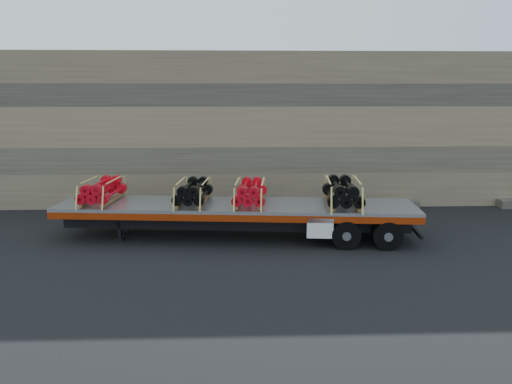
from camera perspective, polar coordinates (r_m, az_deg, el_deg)
ground at (r=18.11m, az=0.01°, el=-5.49°), size 120.00×120.00×0.00m
rock_wall at (r=23.88m, az=-0.58°, el=7.20°), size 44.00×3.00×7.00m
trailer at (r=18.20m, az=-2.31°, el=-3.30°), size 13.05×3.69×1.29m
bundle_front at (r=19.08m, az=-17.16°, el=0.09°), size 1.33×2.34×0.80m
bundle_midfront at (r=18.18m, az=-7.17°, el=-0.05°), size 1.31×2.31×0.79m
bundle_midrear at (r=17.92m, az=-0.68°, el=-0.11°), size 1.33×2.33×0.79m
bundle_rear at (r=17.99m, az=9.85°, el=-0.09°), size 1.48×2.60×0.88m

